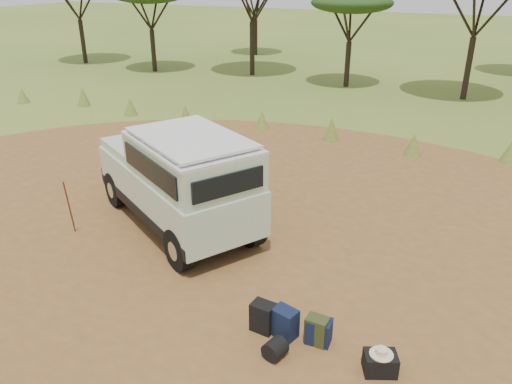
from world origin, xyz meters
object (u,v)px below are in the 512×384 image
at_px(backpack_olive, 317,330).
at_px(duffel_navy, 319,331).
at_px(backpack_navy, 285,323).
at_px(backpack_black, 263,317).
at_px(hard_case, 380,363).
at_px(safari_vehicle, 179,181).
at_px(walking_staff, 69,208).

xyz_separation_m(backpack_olive, duffel_navy, (0.03, 0.02, -0.02)).
height_order(backpack_navy, backpack_olive, backpack_navy).
xyz_separation_m(backpack_black, hard_case, (2.10, -0.16, -0.10)).
bearing_deg(safari_vehicle, hard_case, 3.27).
distance_m(safari_vehicle, backpack_black, 4.49).
relative_size(safari_vehicle, hard_case, 10.70).
distance_m(backpack_olive, hard_case, 1.16).
height_order(safari_vehicle, backpack_navy, safari_vehicle).
distance_m(walking_staff, backpack_olive, 6.64).
distance_m(backpack_black, duffel_navy, 1.00).
relative_size(backpack_navy, hard_case, 1.09).
bearing_deg(safari_vehicle, duffel_navy, 0.16).
xyz_separation_m(walking_staff, hard_case, (7.65, -1.43, -0.55)).
xyz_separation_m(backpack_navy, backpack_olive, (0.56, 0.07, -0.02)).
height_order(safari_vehicle, duffel_navy, safari_vehicle).
distance_m(backpack_navy, hard_case, 1.70).
relative_size(safari_vehicle, backpack_olive, 10.64).
bearing_deg(safari_vehicle, backpack_black, -7.67).
bearing_deg(walking_staff, hard_case, -44.33).
relative_size(walking_staff, hard_case, 2.92).
relative_size(duffel_navy, hard_case, 0.91).
distance_m(walking_staff, hard_case, 7.80).
bearing_deg(backpack_black, duffel_navy, 12.09).
bearing_deg(backpack_navy, hard_case, 10.77).
bearing_deg(backpack_black, safari_vehicle, 147.52).
distance_m(walking_staff, backpack_navy, 6.11).
xyz_separation_m(safari_vehicle, hard_case, (5.52, -2.91, -1.04)).
relative_size(backpack_navy, backpack_olive, 1.08).
xyz_separation_m(safari_vehicle, walking_staff, (-2.13, -1.48, -0.49)).
xyz_separation_m(backpack_navy, duffel_navy, (0.59, 0.09, -0.05)).
xyz_separation_m(walking_staff, duffel_navy, (6.55, -1.16, -0.50)).
bearing_deg(walking_staff, backpack_black, -46.58).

